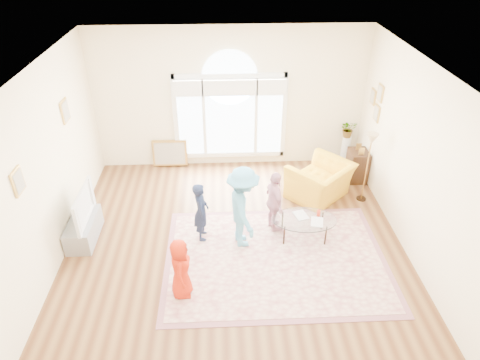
{
  "coord_description": "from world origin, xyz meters",
  "views": [
    {
      "loc": [
        -0.2,
        -5.94,
        5.08
      ],
      "look_at": [
        0.1,
        0.3,
        1.18
      ],
      "focal_mm": 32.0,
      "sensor_mm": 36.0,
      "label": 1
    }
  ],
  "objects_px": {
    "tv_console": "(84,229)",
    "television": "(79,206)",
    "armchair": "(320,181)",
    "coffee_table": "(304,220)",
    "area_rug": "(276,259)"
  },
  "relations": [
    {
      "from": "tv_console",
      "to": "television",
      "type": "relative_size",
      "value": 0.94
    },
    {
      "from": "tv_console",
      "to": "armchair",
      "type": "height_order",
      "value": "armchair"
    },
    {
      "from": "armchair",
      "to": "tv_console",
      "type": "bearing_deg",
      "value": -28.4
    },
    {
      "from": "tv_console",
      "to": "coffee_table",
      "type": "bearing_deg",
      "value": -2.3
    },
    {
      "from": "area_rug",
      "to": "tv_console",
      "type": "xyz_separation_m",
      "value": [
        -3.43,
        0.72,
        0.2
      ]
    },
    {
      "from": "area_rug",
      "to": "armchair",
      "type": "xyz_separation_m",
      "value": [
        1.13,
        1.88,
        0.37
      ]
    },
    {
      "from": "area_rug",
      "to": "television",
      "type": "height_order",
      "value": "television"
    },
    {
      "from": "tv_console",
      "to": "television",
      "type": "bearing_deg",
      "value": 0.0
    },
    {
      "from": "tv_console",
      "to": "television",
      "type": "distance_m",
      "value": 0.51
    },
    {
      "from": "tv_console",
      "to": "television",
      "type": "height_order",
      "value": "television"
    },
    {
      "from": "coffee_table",
      "to": "armchair",
      "type": "distance_m",
      "value": 1.43
    },
    {
      "from": "tv_console",
      "to": "area_rug",
      "type": "bearing_deg",
      "value": -11.9
    },
    {
      "from": "coffee_table",
      "to": "armchair",
      "type": "bearing_deg",
      "value": 70.49
    },
    {
      "from": "area_rug",
      "to": "armchair",
      "type": "relative_size",
      "value": 3.05
    },
    {
      "from": "coffee_table",
      "to": "armchair",
      "type": "xyz_separation_m",
      "value": [
        0.56,
        1.32,
        -0.02
      ]
    }
  ]
}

